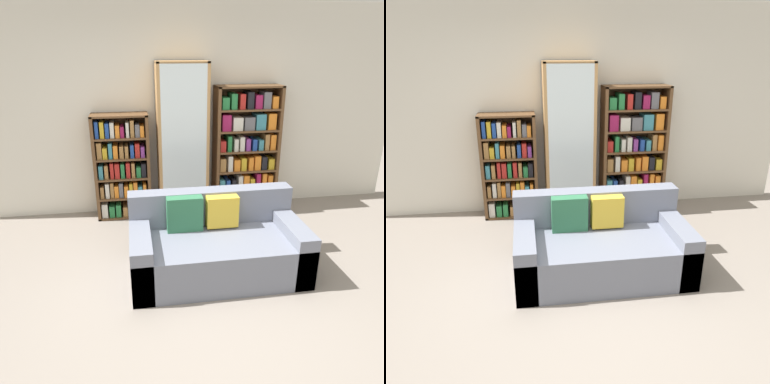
% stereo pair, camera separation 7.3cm
% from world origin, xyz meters
% --- Properties ---
extents(ground_plane, '(16.00, 16.00, 0.00)m').
position_xyz_m(ground_plane, '(0.00, 0.00, 0.00)').
color(ground_plane, gray).
extents(wall_back, '(6.23, 0.06, 2.70)m').
position_xyz_m(wall_back, '(0.00, 2.37, 1.35)').
color(wall_back, silver).
rests_on(wall_back, ground).
extents(couch, '(1.71, 0.89, 0.78)m').
position_xyz_m(couch, '(0.16, 0.63, 0.28)').
color(couch, slate).
rests_on(couch, ground).
extents(bookshelf_left, '(0.71, 0.32, 1.38)m').
position_xyz_m(bookshelf_left, '(-0.76, 2.17, 0.67)').
color(bookshelf_left, brown).
rests_on(bookshelf_left, ground).
extents(display_cabinet, '(0.65, 0.36, 2.00)m').
position_xyz_m(display_cabinet, '(0.04, 2.15, 0.99)').
color(display_cabinet, '#AD7F4C').
rests_on(display_cabinet, ground).
extents(bookshelf_right, '(0.87, 0.32, 1.70)m').
position_xyz_m(bookshelf_right, '(0.91, 2.17, 0.83)').
color(bookshelf_right, brown).
rests_on(bookshelf_right, ground).
extents(wine_bottle, '(0.07, 0.07, 0.37)m').
position_xyz_m(wine_bottle, '(0.63, 1.79, 0.15)').
color(wine_bottle, black).
rests_on(wine_bottle, ground).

